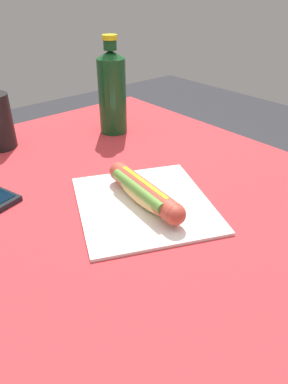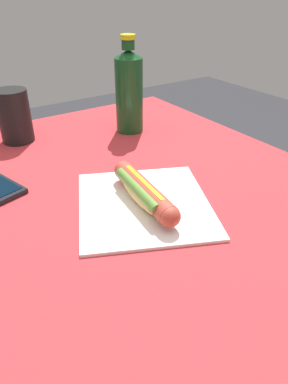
# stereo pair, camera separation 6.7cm
# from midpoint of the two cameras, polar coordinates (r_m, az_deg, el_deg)

# --- Properties ---
(dining_table) EXTENTS (1.15, 0.81, 0.74)m
(dining_table) POSITION_cam_midpoint_polar(r_m,az_deg,el_deg) (0.79, -1.42, -9.22)
(dining_table) COLOR brown
(dining_table) RESTS_ON ground
(paper_wrapper) EXTENTS (0.35, 0.34, 0.01)m
(paper_wrapper) POSITION_cam_midpoint_polar(r_m,az_deg,el_deg) (0.68, -2.80, -2.02)
(paper_wrapper) COLOR white
(paper_wrapper) RESTS_ON dining_table
(hot_dog) EXTENTS (0.23, 0.07, 0.05)m
(hot_dog) POSITION_cam_midpoint_polar(r_m,az_deg,el_deg) (0.67, -2.94, -0.02)
(hot_dog) COLOR #DBB26B
(hot_dog) RESTS_ON paper_wrapper
(soda_bottle) EXTENTS (0.08, 0.08, 0.26)m
(soda_bottle) POSITION_cam_midpoint_polar(r_m,az_deg,el_deg) (1.00, -7.17, 15.83)
(soda_bottle) COLOR #14471E
(soda_bottle) RESTS_ON dining_table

